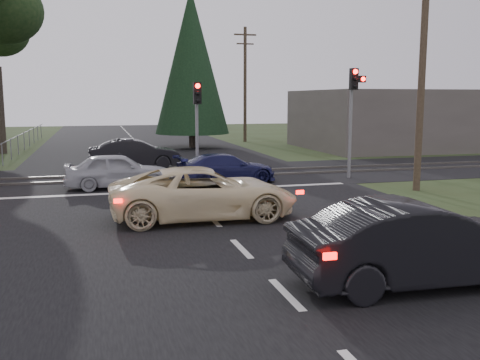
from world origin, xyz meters
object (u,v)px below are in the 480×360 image
object	(u,v)px
dark_hatchback	(419,244)
dark_car_far	(135,154)
traffic_signal_right	(353,101)
utility_pole_mid	(245,82)
cream_coupe	(204,193)
utility_pole_far	(191,88)
blue_sedan	(226,169)
utility_pole_near	(423,63)
silver_car	(118,171)
traffic_signal_center	(197,114)

from	to	relation	value
dark_hatchback	dark_car_far	distance (m)	18.63
traffic_signal_right	dark_hatchback	world-z (taller)	traffic_signal_right
utility_pole_mid	cream_coupe	world-z (taller)	utility_pole_mid
utility_pole_mid	traffic_signal_right	bearing A→B (deg)	-92.66
traffic_signal_right	utility_pole_far	world-z (taller)	utility_pole_far
cream_coupe	blue_sedan	distance (m)	6.60
traffic_signal_right	utility_pole_near	world-z (taller)	utility_pole_near
dark_car_far	utility_pole_far	bearing A→B (deg)	-13.55
utility_pole_mid	dark_hatchback	world-z (taller)	utility_pole_mid
silver_car	blue_sedan	world-z (taller)	silver_car
traffic_signal_center	silver_car	world-z (taller)	traffic_signal_center
utility_pole_near	blue_sedan	distance (m)	8.52
utility_pole_near	utility_pole_mid	world-z (taller)	same
silver_car	blue_sedan	distance (m)	4.33
traffic_signal_center	utility_pole_far	xyz separation A→B (m)	(7.50, 44.32, 1.92)
traffic_signal_center	utility_pole_near	distance (m)	9.05
blue_sedan	dark_car_far	world-z (taller)	dark_car_far
traffic_signal_center	utility_pole_near	xyz separation A→B (m)	(7.50, -4.68, 1.92)
silver_car	blue_sedan	xyz separation A→B (m)	(4.33, 0.13, -0.08)
utility_pole_mid	silver_car	distance (m)	23.59
traffic_signal_right	dark_car_far	bearing A→B (deg)	147.62
utility_pole_near	dark_hatchback	distance (m)	11.62
utility_pole_near	utility_pole_far	distance (m)	49.00
traffic_signal_right	traffic_signal_center	distance (m)	6.68
traffic_signal_right	utility_pole_far	distance (m)	45.56
utility_pole_mid	dark_hatchback	distance (m)	33.92
cream_coupe	dark_car_far	size ratio (longest dim) A/B	1.20
cream_coupe	dark_car_far	xyz separation A→B (m)	(-1.10, 11.74, -0.01)
utility_pole_far	utility_pole_mid	bearing A→B (deg)	-90.00
traffic_signal_center	utility_pole_far	size ratio (longest dim) A/B	0.46
utility_pole_far	blue_sedan	distance (m)	46.07
utility_pole_near	dark_car_far	xyz separation A→B (m)	(-9.80, 9.08, -3.99)
utility_pole_mid	blue_sedan	bearing A→B (deg)	-107.75
traffic_signal_right	silver_car	xyz separation A→B (m)	(-9.91, -0.02, -2.63)
silver_car	cream_coupe	bearing A→B (deg)	-160.08
traffic_signal_center	cream_coupe	world-z (taller)	traffic_signal_center
traffic_signal_right	utility_pole_mid	world-z (taller)	utility_pole_mid
utility_pole_near	cream_coupe	world-z (taller)	utility_pole_near
utility_pole_mid	utility_pole_far	distance (m)	25.00
utility_pole_near	silver_car	size ratio (longest dim) A/B	2.25
utility_pole_far	blue_sedan	size ratio (longest dim) A/B	2.18
utility_pole_far	dark_car_far	size ratio (longest dim) A/B	2.02
traffic_signal_center	blue_sedan	world-z (taller)	traffic_signal_center
traffic_signal_center	utility_pole_far	bearing A→B (deg)	80.40
traffic_signal_right	utility_pole_mid	distance (m)	20.60
utility_pole_near	cream_coupe	bearing A→B (deg)	-163.05
utility_pole_far	silver_car	distance (m)	47.00
traffic_signal_center	utility_pole_mid	xyz separation A→B (m)	(7.50, 19.32, 1.92)
utility_pole_far	silver_car	size ratio (longest dim) A/B	2.25
utility_pole_far	dark_car_far	world-z (taller)	utility_pole_far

